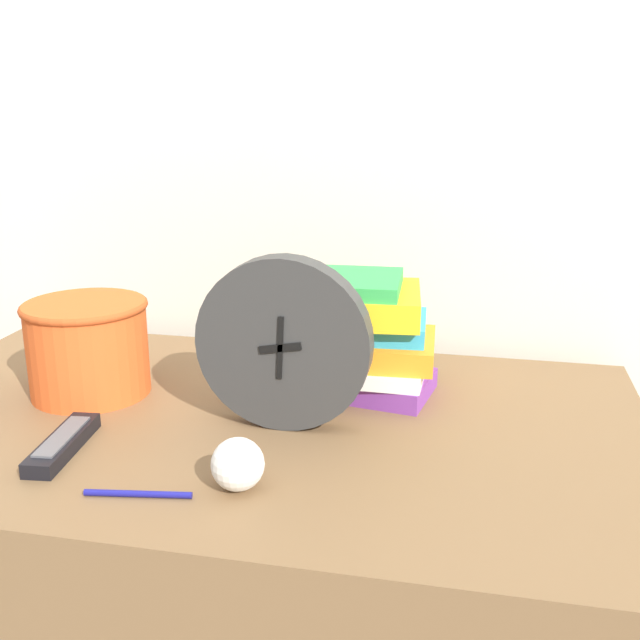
{
  "coord_description": "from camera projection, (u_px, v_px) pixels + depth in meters",
  "views": [
    {
      "loc": [
        0.31,
        -0.63,
        1.23
      ],
      "look_at": [
        0.09,
        0.41,
        0.92
      ],
      "focal_mm": 42.0,
      "sensor_mm": 36.0,
      "label": 1
    }
  ],
  "objects": [
    {
      "name": "wall_back",
      "position": [
        309.0,
        115.0,
        1.37
      ],
      "size": [
        6.0,
        0.04,
        2.4
      ],
      "color": "silver",
      "rests_on": "ground_plane"
    },
    {
      "name": "desk",
      "position": [
        255.0,
        638.0,
        1.21
      ],
      "size": [
        1.16,
        0.69,
        0.78
      ],
      "color": "brown",
      "rests_on": "ground_plane"
    },
    {
      "name": "desk_clock",
      "position": [
        284.0,
        344.0,
        1.03
      ],
      "size": [
        0.25,
        0.04,
        0.25
      ],
      "color": "#333333",
      "rests_on": "desk"
    },
    {
      "name": "book_stack",
      "position": [
        357.0,
        334.0,
        1.18
      ],
      "size": [
        0.25,
        0.2,
        0.18
      ],
      "color": "#7A3899",
      "rests_on": "desk"
    },
    {
      "name": "basket",
      "position": [
        88.0,
        345.0,
        1.17
      ],
      "size": [
        0.19,
        0.19,
        0.15
      ],
      "color": "#E05623",
      "rests_on": "desk"
    },
    {
      "name": "tv_remote",
      "position": [
        63.0,
        443.0,
        0.99
      ],
      "size": [
        0.06,
        0.16,
        0.02
      ],
      "color": "black",
      "rests_on": "desk"
    },
    {
      "name": "crumpled_paper_ball",
      "position": [
        238.0,
        464.0,
        0.89
      ],
      "size": [
        0.06,
        0.06,
        0.06
      ],
      "color": "white",
      "rests_on": "desk"
    },
    {
      "name": "pen",
      "position": [
        138.0,
        494.0,
        0.88
      ],
      "size": [
        0.13,
        0.03,
        0.01
      ],
      "color": "navy",
      "rests_on": "desk"
    }
  ]
}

